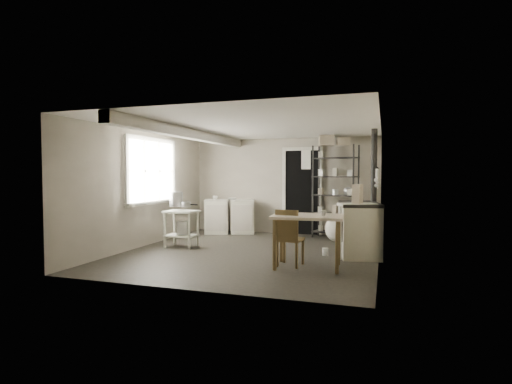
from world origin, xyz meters
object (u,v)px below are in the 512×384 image
(stockpot, at_px, (176,199))
(chair, at_px, (290,235))
(shelf_rack, at_px, (335,196))
(work_table, at_px, (308,243))
(base_cabinets, at_px, (229,214))
(prep_table, at_px, (181,227))
(flour_sack, at_px, (335,230))
(stove, at_px, (359,230))

(stockpot, xyz_separation_m, chair, (2.56, -0.97, -0.45))
(shelf_rack, bearing_deg, work_table, -76.41)
(base_cabinets, xyz_separation_m, chair, (2.19, -2.91, 0.02))
(base_cabinets, bearing_deg, prep_table, -117.26)
(stockpot, bearing_deg, prep_table, -18.04)
(stockpot, distance_m, flour_sack, 3.42)
(shelf_rack, xyz_separation_m, flour_sack, (0.06, -0.40, -0.71))
(shelf_rack, relative_size, work_table, 1.95)
(prep_table, height_order, chair, chair)
(shelf_rack, bearing_deg, base_cabinets, -164.96)
(shelf_rack, xyz_separation_m, chair, (-0.35, -2.92, -0.46))
(stockpot, bearing_deg, shelf_rack, 33.80)
(prep_table, distance_m, flour_sack, 3.25)
(shelf_rack, distance_m, stove, 1.91)
(stove, relative_size, work_table, 1.11)
(work_table, height_order, chair, chair)
(stockpot, distance_m, shelf_rack, 3.50)
(stockpot, bearing_deg, stove, 3.51)
(stove, bearing_deg, base_cabinets, 141.14)
(work_table, relative_size, flour_sack, 2.01)
(stockpot, distance_m, stove, 3.57)
(prep_table, xyz_separation_m, flour_sack, (2.83, 1.59, -0.16))
(prep_table, height_order, stockpot, stockpot)
(stove, xyz_separation_m, chair, (-0.98, -1.19, 0.04))
(work_table, relative_size, chair, 1.19)
(shelf_rack, distance_m, work_table, 3.02)
(prep_table, relative_size, base_cabinets, 0.57)
(flour_sack, bearing_deg, prep_table, -150.68)
(flour_sack, bearing_deg, work_table, -92.84)
(stockpot, distance_m, base_cabinets, 2.03)
(base_cabinets, relative_size, flour_sack, 2.35)
(shelf_rack, height_order, flour_sack, shelf_rack)
(stockpot, xyz_separation_m, shelf_rack, (2.91, 1.95, 0.01))
(prep_table, distance_m, chair, 2.59)
(prep_table, xyz_separation_m, stove, (3.40, 0.26, 0.04))
(chair, bearing_deg, flour_sack, 87.14)
(stockpot, relative_size, work_table, 0.27)
(stove, relative_size, chair, 1.33)
(stockpot, relative_size, base_cabinets, 0.23)
(prep_table, xyz_separation_m, stockpot, (-0.14, 0.04, 0.54))
(prep_table, distance_m, stockpot, 0.56)
(chair, bearing_deg, work_table, -2.77)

